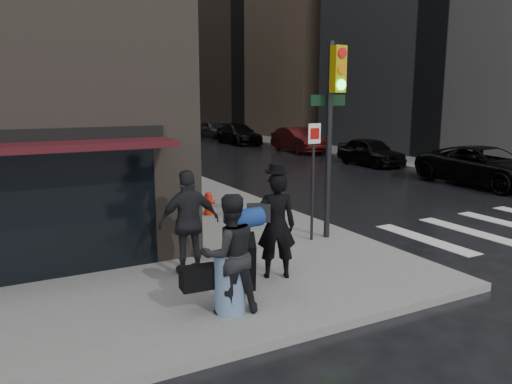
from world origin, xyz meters
TOP-DOWN VIEW (x-y plane):
  - ground at (0.00, 0.00)m, footprint 140.00×140.00m
  - sidewalk_left at (0.00, 27.00)m, footprint 4.00×50.00m
  - sidewalk_right at (13.50, 27.00)m, footprint 3.00×50.00m
  - bldg_right_far at (26.00, 58.00)m, footprint 22.00×20.00m
  - bldg_distant at (6.00, 78.00)m, footprint 40.00×12.00m
  - man_overcoat at (-1.44, 0.10)m, footprint 1.46×0.97m
  - man_jeans at (-2.72, -0.85)m, footprint 1.35×0.79m
  - man_greycoat at (-2.64, 1.07)m, footprint 1.20×0.54m
  - traffic_light at (1.13, 1.79)m, footprint 1.14×0.53m
  - fire_hydrant at (-0.46, 5.36)m, footprint 0.38×0.29m
  - parked_car_0 at (11.32, 5.32)m, footprint 2.64×5.59m
  - parked_car_1 at (11.34, 12.11)m, footprint 1.87×4.21m
  - parked_car_2 at (11.35, 18.90)m, footprint 1.93×4.78m
  - parked_car_3 at (10.49, 25.70)m, footprint 2.13×5.02m
  - parked_car_4 at (11.30, 32.49)m, footprint 1.87×4.10m
  - parked_car_5 at (10.72, 39.28)m, footprint 2.06×5.04m

SIDE VIEW (x-z plane):
  - ground at x=0.00m, z-range 0.00..0.00m
  - sidewalk_left at x=0.00m, z-range 0.00..0.15m
  - sidewalk_right at x=13.50m, z-range 0.00..0.15m
  - fire_hydrant at x=-0.46m, z-range 0.11..0.78m
  - parked_car_4 at x=11.30m, z-range 0.00..1.36m
  - parked_car_1 at x=11.34m, z-range 0.00..1.41m
  - parked_car_3 at x=10.49m, z-range 0.00..1.44m
  - parked_car_2 at x=11.35m, z-range 0.00..1.54m
  - parked_car_0 at x=11.32m, z-range 0.00..1.54m
  - parked_car_5 at x=10.72m, z-range 0.00..1.62m
  - man_overcoat at x=-1.44m, z-range -0.02..2.16m
  - man_jeans at x=-2.72m, z-range 0.15..2.05m
  - man_greycoat at x=-2.64m, z-range 0.15..2.16m
  - traffic_light at x=1.13m, z-range 0.81..5.37m
  - bldg_right_far at x=26.00m, z-range 0.00..25.00m
  - bldg_distant at x=6.00m, z-range 0.00..32.00m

